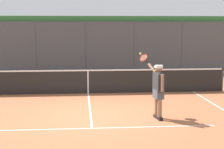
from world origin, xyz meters
The scene contains 5 objects.
ground_plane centered at (0.00, 0.00, 0.00)m, with size 60.00×60.00×0.00m, color #A8603D.
court_line_markings centered at (0.00, 1.63, 0.00)m, with size 8.75×9.11×0.01m.
fence_backdrop centered at (0.00, -9.95, 1.60)m, with size 19.23×1.37×3.23m.
tennis_net centered at (0.00, -3.75, 0.49)m, with size 11.24×0.09×1.07m.
tennis_player centered at (-1.97, 0.40, 0.93)m, with size 0.62×1.30×1.90m.
Camera 1 is at (0.28, 10.71, 2.78)m, focal length 58.12 mm.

